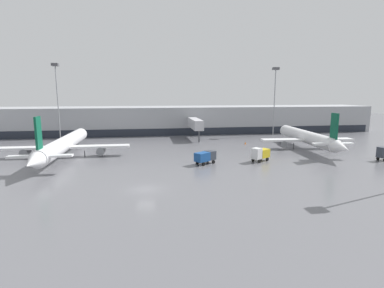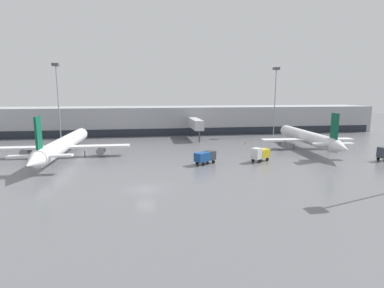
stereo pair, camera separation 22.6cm
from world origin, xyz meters
TOP-DOWN VIEW (x-y plane):
  - ground_plane at (0.00, 0.00)m, footprint 320.00×320.00m
  - terminal_building at (-0.11, 61.86)m, footprint 160.00×30.60m
  - parked_jet_1 at (-17.19, 25.10)m, footprint 27.68×39.97m
  - parked_jet_2 at (39.67, 25.94)m, footprint 22.78×34.86m
  - service_truck_1 at (11.54, 13.83)m, footprint 4.67×3.95m
  - service_truck_2 at (22.93, 14.39)m, footprint 4.47×3.72m
  - traffic_cone_1 at (12.28, 18.86)m, footprint 0.37×0.37m
  - traffic_cone_2 at (26.85, 34.74)m, footprint 0.43×0.43m
  - apron_light_mast_0 at (-24.45, 50.31)m, footprint 1.80×1.80m
  - apron_light_mast_3 at (42.05, 51.17)m, footprint 1.80×1.80m

SIDE VIEW (x-z plane):
  - ground_plane at x=0.00m, z-range 0.00..0.00m
  - traffic_cone_1 at x=12.28m, z-range 0.00..0.59m
  - traffic_cone_2 at x=26.85m, z-range 0.00..0.60m
  - service_truck_1 at x=11.54m, z-range 0.29..2.71m
  - service_truck_2 at x=22.93m, z-range 0.17..3.02m
  - parked_jet_1 at x=-17.19m, z-range -2.19..7.58m
  - parked_jet_2 at x=39.67m, z-range -1.98..7.58m
  - terminal_building at x=-0.11m, z-range 0.00..9.00m
  - apron_light_mast_3 at x=42.05m, z-range 5.89..27.64m
  - apron_light_mast_0 at x=-24.45m, z-range 5.93..27.86m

